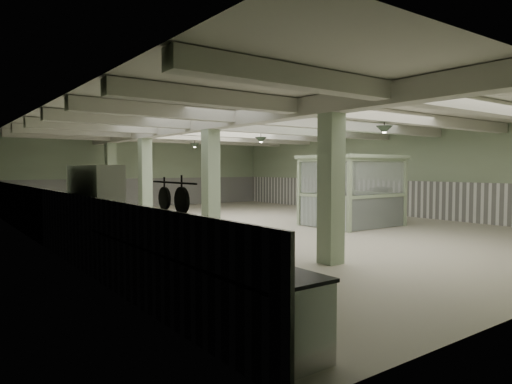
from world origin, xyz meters
TOP-DOWN VIEW (x-y plane):
  - floor at (0.00, 0.00)m, footprint 20.00×20.00m
  - ceiling at (0.00, 0.00)m, footprint 14.00×20.00m
  - wall_back at (0.00, 10.00)m, footprint 14.00×0.02m
  - wall_left at (-7.00, 0.00)m, footprint 0.02×20.00m
  - wall_right at (7.00, 0.00)m, footprint 0.02×20.00m
  - wainscot_left at (-6.97, 0.00)m, footprint 0.05×19.90m
  - wainscot_right at (6.97, 0.00)m, footprint 0.05×19.90m
  - wainscot_back at (0.00, 9.97)m, footprint 13.90×0.05m
  - girder at (-2.50, 0.00)m, footprint 0.45×19.90m
  - beam_a at (0.00, -7.50)m, footprint 13.90×0.35m
  - beam_b at (0.00, -5.00)m, footprint 13.90×0.35m
  - beam_c at (0.00, -2.50)m, footprint 13.90×0.35m
  - beam_d at (0.00, 0.00)m, footprint 13.90×0.35m
  - beam_e at (0.00, 2.50)m, footprint 13.90×0.35m
  - beam_f at (0.00, 5.00)m, footprint 13.90×0.35m
  - beam_g at (0.00, 7.50)m, footprint 13.90×0.35m
  - column_a at (-2.50, -6.00)m, footprint 0.42×0.42m
  - column_b at (-2.50, -1.00)m, footprint 0.42×0.42m
  - column_c at (-2.50, 4.00)m, footprint 0.42×0.42m
  - column_d at (-2.50, 8.00)m, footprint 0.42×0.42m
  - hook_rail at (-6.93, -7.60)m, footprint 0.02×1.20m
  - pendant_front at (0.50, -5.00)m, footprint 0.44×0.44m
  - pendant_mid at (0.50, 0.50)m, footprint 0.44×0.44m
  - pendant_back at (0.50, 5.50)m, footprint 0.44×0.44m
  - prep_counter at (-6.54, -7.00)m, footprint 0.92×5.29m
  - pitcher_near at (-6.55, -6.78)m, footprint 0.20×0.22m
  - pitcher_far at (-6.41, -8.08)m, footprint 0.18×0.20m
  - veg_colander at (-6.57, -6.03)m, footprint 0.55×0.55m
  - orange_bowl at (-6.63, -7.92)m, footprint 0.26×0.26m
  - skillet_near at (-6.88, -7.73)m, footprint 0.05×0.34m
  - skillet_far at (-6.88, -7.22)m, footprint 0.04×0.31m
  - walkin_cooler at (-6.62, -3.35)m, footprint 0.93×2.17m
  - guard_booth at (2.75, -1.86)m, footprint 3.09×2.62m
  - filing_cabinet at (4.60, -1.76)m, footprint 0.57×0.70m

SIDE VIEW (x-z plane):
  - floor at x=0.00m, z-range 0.00..0.00m
  - prep_counter at x=-6.54m, z-range 0.01..0.92m
  - filing_cabinet at x=4.60m, z-range 0.00..1.31m
  - wainscot_left at x=-6.97m, z-range 0.00..1.50m
  - wainscot_right at x=6.97m, z-range 0.00..1.50m
  - wainscot_back at x=0.00m, z-range 0.00..1.50m
  - orange_bowl at x=-6.63m, z-range 0.90..0.98m
  - walkin_cooler at x=-6.62m, z-range 0.00..1.99m
  - veg_colander at x=-6.57m, z-range 0.90..1.10m
  - pitcher_near at x=-6.55m, z-range 0.90..1.15m
  - pitcher_far at x=-6.41m, z-range 0.90..1.15m
  - skillet_near at x=-6.88m, z-range 1.46..1.80m
  - skillet_far at x=-6.88m, z-range 1.48..1.78m
  - guard_booth at x=2.75m, z-range 0.45..2.94m
  - wall_back at x=0.00m, z-range 0.00..3.60m
  - wall_left at x=-7.00m, z-range 0.00..3.60m
  - wall_right at x=7.00m, z-range 0.00..3.60m
  - column_a at x=-2.50m, z-range 0.00..3.60m
  - column_b at x=-2.50m, z-range 0.00..3.60m
  - column_c at x=-2.50m, z-range 0.00..3.60m
  - column_d at x=-2.50m, z-range 0.00..3.60m
  - hook_rail at x=-6.93m, z-range 1.84..1.86m
  - pendant_front at x=0.50m, z-range 2.94..3.16m
  - pendant_mid at x=0.50m, z-range 2.94..3.16m
  - pendant_back at x=0.50m, z-range 2.94..3.16m
  - girder at x=-2.50m, z-range 3.18..3.58m
  - beam_a at x=0.00m, z-range 3.26..3.58m
  - beam_b at x=0.00m, z-range 3.26..3.58m
  - beam_c at x=0.00m, z-range 3.26..3.58m
  - beam_d at x=0.00m, z-range 3.26..3.58m
  - beam_e at x=0.00m, z-range 3.26..3.58m
  - beam_f at x=0.00m, z-range 3.26..3.58m
  - beam_g at x=0.00m, z-range 3.26..3.58m
  - ceiling at x=0.00m, z-range 3.59..3.61m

